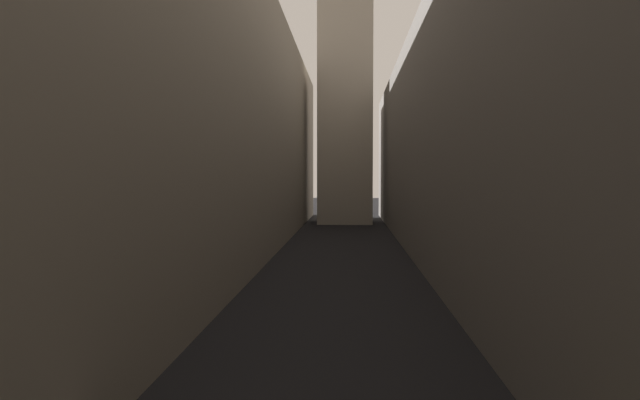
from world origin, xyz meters
name	(u,v)px	position (x,y,z in m)	size (l,w,h in m)	color
ground_plane	(340,270)	(0.00, 48.00, 0.00)	(264.00, 264.00, 0.00)	black
building_block_left	(179,117)	(-11.86, 50.00, 10.82)	(12.73, 108.00, 21.63)	gray
building_block_right	(525,138)	(13.13, 50.00, 9.23)	(15.26, 108.00, 18.46)	slate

